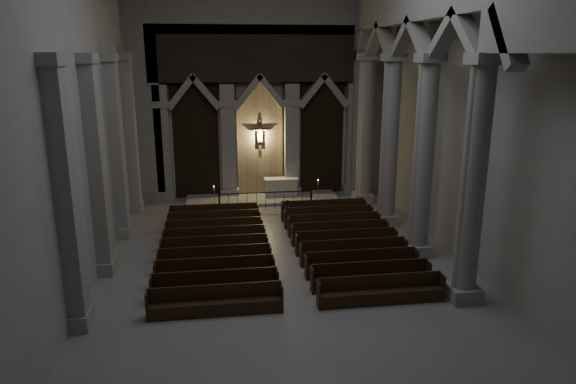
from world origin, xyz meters
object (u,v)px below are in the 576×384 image
(altar_rail, at_px, (266,198))
(pews, at_px, (282,249))
(candle_stand_left, at_px, (215,203))
(worshipper, at_px, (288,211))
(altar, at_px, (281,186))
(candle_stand_right, at_px, (318,199))

(altar_rail, bearing_deg, pews, -90.00)
(candle_stand_left, relative_size, worshipper, 1.11)
(altar_rail, relative_size, pews, 0.51)
(altar, xyz_separation_m, pews, (-1.11, -8.81, -0.33))
(altar, xyz_separation_m, worshipper, (-0.26, -4.58, -0.07))
(altar_rail, relative_size, candle_stand_left, 3.95)
(candle_stand_left, xyz_separation_m, pews, (2.69, -7.02, -0.03))
(altar_rail, height_order, worshipper, worshipper)
(worshipper, bearing_deg, altar, 83.78)
(candle_stand_right, bearing_deg, altar, 130.59)
(altar, height_order, pews, altar)
(worshipper, bearing_deg, candle_stand_left, 138.89)
(candle_stand_right, height_order, worshipper, candle_stand_right)
(candle_stand_left, distance_m, candle_stand_right, 5.55)
(altar, bearing_deg, pews, -97.20)
(altar, distance_m, candle_stand_right, 2.70)
(altar_rail, height_order, pews, altar_rail)
(altar_rail, distance_m, candle_stand_left, 2.74)
(altar, height_order, candle_stand_left, candle_stand_left)
(altar, relative_size, worshipper, 1.69)
(pews, xyz_separation_m, worshipper, (0.85, 4.24, 0.26))
(altar_rail, bearing_deg, altar, 63.73)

